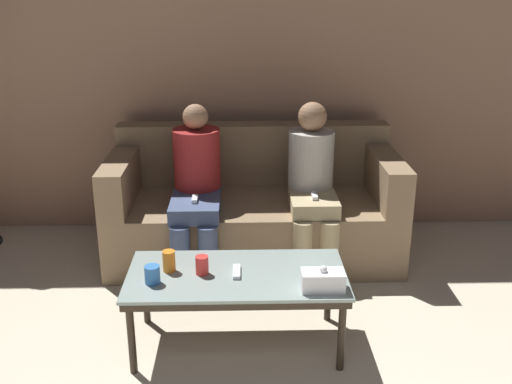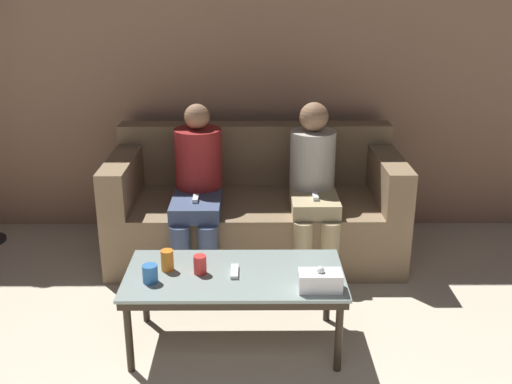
{
  "view_description": "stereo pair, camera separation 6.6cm",
  "coord_description": "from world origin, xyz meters",
  "px_view_note": "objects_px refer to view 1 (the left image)",
  "views": [
    {
      "loc": [
        -0.09,
        -0.44,
        1.95
      ],
      "look_at": [
        0.0,
        3.03,
        0.7
      ],
      "focal_mm": 42.0,
      "sensor_mm": 36.0,
      "label": 1
    },
    {
      "loc": [
        -0.02,
        -0.45,
        1.95
      ],
      "look_at": [
        0.0,
        3.03,
        0.7
      ],
      "focal_mm": 42.0,
      "sensor_mm": 36.0,
      "label": 2
    }
  ],
  "objects_px": {
    "seated_person_mid_left": "(312,182)",
    "couch": "(254,209)",
    "coffee_table": "(237,280)",
    "tissue_box": "(323,280)",
    "game_remote": "(237,272)",
    "cup_far_center": "(169,261)",
    "cup_near_right": "(152,275)",
    "seated_person_left_end": "(196,184)",
    "cup_near_left": "(202,265)"
  },
  "relations": [
    {
      "from": "seated_person_mid_left",
      "to": "couch",
      "type": "bearing_deg",
      "value": 151.56
    },
    {
      "from": "coffee_table",
      "to": "tissue_box",
      "type": "distance_m",
      "value": 0.49
    },
    {
      "from": "game_remote",
      "to": "coffee_table",
      "type": "bearing_deg",
      "value": 88.21
    },
    {
      "from": "tissue_box",
      "to": "cup_far_center",
      "type": "bearing_deg",
      "value": 164.51
    },
    {
      "from": "cup_near_right",
      "to": "seated_person_left_end",
      "type": "xyz_separation_m",
      "value": [
        0.16,
        1.1,
        0.12
      ]
    },
    {
      "from": "couch",
      "to": "coffee_table",
      "type": "relative_size",
      "value": 1.74
    },
    {
      "from": "cup_near_left",
      "to": "seated_person_left_end",
      "type": "relative_size",
      "value": 0.09
    },
    {
      "from": "couch",
      "to": "seated_person_left_end",
      "type": "relative_size",
      "value": 1.8
    },
    {
      "from": "coffee_table",
      "to": "cup_near_left",
      "type": "relative_size",
      "value": 11.47
    },
    {
      "from": "cup_near_right",
      "to": "tissue_box",
      "type": "xyz_separation_m",
      "value": [
        0.88,
        -0.09,
        0.0
      ]
    },
    {
      "from": "tissue_box",
      "to": "seated_person_mid_left",
      "type": "bearing_deg",
      "value": 86.27
    },
    {
      "from": "game_remote",
      "to": "seated_person_left_end",
      "type": "distance_m",
      "value": 1.05
    },
    {
      "from": "cup_near_right",
      "to": "seated_person_mid_left",
      "type": "relative_size",
      "value": 0.08
    },
    {
      "from": "game_remote",
      "to": "seated_person_left_end",
      "type": "relative_size",
      "value": 0.13
    },
    {
      "from": "cup_near_left",
      "to": "coffee_table",
      "type": "bearing_deg",
      "value": -0.16
    },
    {
      "from": "couch",
      "to": "seated_person_left_end",
      "type": "xyz_separation_m",
      "value": [
        -0.4,
        -0.23,
        0.28
      ]
    },
    {
      "from": "couch",
      "to": "seated_person_left_end",
      "type": "bearing_deg",
      "value": -149.82
    },
    {
      "from": "cup_near_right",
      "to": "tissue_box",
      "type": "bearing_deg",
      "value": -5.7
    },
    {
      "from": "tissue_box",
      "to": "game_remote",
      "type": "height_order",
      "value": "tissue_box"
    },
    {
      "from": "seated_person_left_end",
      "to": "seated_person_mid_left",
      "type": "xyz_separation_m",
      "value": [
        0.8,
        0.02,
        0.01
      ]
    },
    {
      "from": "cup_far_center",
      "to": "seated_person_left_end",
      "type": "xyz_separation_m",
      "value": [
        0.09,
        0.96,
        0.11
      ]
    },
    {
      "from": "cup_near_left",
      "to": "cup_far_center",
      "type": "bearing_deg",
      "value": 167.91
    },
    {
      "from": "seated_person_left_end",
      "to": "couch",
      "type": "bearing_deg",
      "value": 30.18
    },
    {
      "from": "cup_far_center",
      "to": "coffee_table",
      "type": "bearing_deg",
      "value": -6.12
    },
    {
      "from": "cup_near_left",
      "to": "cup_far_center",
      "type": "distance_m",
      "value": 0.18
    },
    {
      "from": "coffee_table",
      "to": "cup_far_center",
      "type": "bearing_deg",
      "value": 173.88
    },
    {
      "from": "cup_near_right",
      "to": "cup_far_center",
      "type": "relative_size",
      "value": 0.83
    },
    {
      "from": "tissue_box",
      "to": "coffee_table",
      "type": "bearing_deg",
      "value": 157.3
    },
    {
      "from": "cup_near_right",
      "to": "cup_far_center",
      "type": "distance_m",
      "value": 0.15
    },
    {
      "from": "cup_far_center",
      "to": "seated_person_mid_left",
      "type": "relative_size",
      "value": 0.1
    },
    {
      "from": "cup_near_left",
      "to": "game_remote",
      "type": "distance_m",
      "value": 0.19
    },
    {
      "from": "game_remote",
      "to": "seated_person_left_end",
      "type": "xyz_separation_m",
      "value": [
        -0.28,
        1.0,
        0.16
      ]
    },
    {
      "from": "game_remote",
      "to": "seated_person_left_end",
      "type": "bearing_deg",
      "value": 105.64
    },
    {
      "from": "couch",
      "to": "cup_near_left",
      "type": "height_order",
      "value": "couch"
    },
    {
      "from": "game_remote",
      "to": "seated_person_left_end",
      "type": "height_order",
      "value": "seated_person_left_end"
    },
    {
      "from": "coffee_table",
      "to": "seated_person_mid_left",
      "type": "height_order",
      "value": "seated_person_mid_left"
    },
    {
      "from": "cup_far_center",
      "to": "game_remote",
      "type": "bearing_deg",
      "value": -6.12
    },
    {
      "from": "seated_person_mid_left",
      "to": "cup_near_right",
      "type": "bearing_deg",
      "value": -130.68
    },
    {
      "from": "couch",
      "to": "cup_near_left",
      "type": "distance_m",
      "value": 1.28
    },
    {
      "from": "couch",
      "to": "cup_near_right",
      "type": "height_order",
      "value": "couch"
    },
    {
      "from": "cup_near_left",
      "to": "seated_person_left_end",
      "type": "distance_m",
      "value": 1.01
    },
    {
      "from": "coffee_table",
      "to": "cup_near_left",
      "type": "bearing_deg",
      "value": 179.84
    },
    {
      "from": "coffee_table",
      "to": "cup_far_center",
      "type": "relative_size",
      "value": 10.07
    },
    {
      "from": "cup_near_left",
      "to": "game_remote",
      "type": "relative_size",
      "value": 0.69
    },
    {
      "from": "cup_near_right",
      "to": "cup_near_left",
      "type": "bearing_deg",
      "value": 21.04
    },
    {
      "from": "couch",
      "to": "cup_near_right",
      "type": "xyz_separation_m",
      "value": [
        -0.56,
        -1.33,
        0.16
      ]
    },
    {
      "from": "game_remote",
      "to": "seated_person_mid_left",
      "type": "distance_m",
      "value": 1.15
    },
    {
      "from": "seated_person_left_end",
      "to": "game_remote",
      "type": "bearing_deg",
      "value": -74.36
    },
    {
      "from": "tissue_box",
      "to": "seated_person_left_end",
      "type": "relative_size",
      "value": 0.19
    },
    {
      "from": "cup_near_right",
      "to": "game_remote",
      "type": "height_order",
      "value": "cup_near_right"
    }
  ]
}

